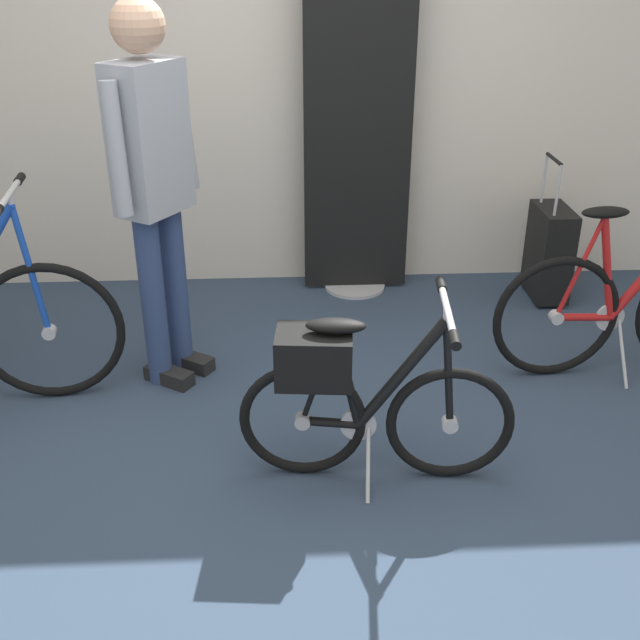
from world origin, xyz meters
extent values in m
plane|color=#2D3D51|center=(0.00, 0.00, 0.00)|extent=(6.90, 6.90, 0.00)
cube|color=silver|center=(0.00, 2.05, 1.35)|extent=(6.90, 0.10, 2.70)
cylinder|color=#B7B7BC|center=(0.43, 1.83, 0.01)|extent=(0.36, 0.36, 0.02)
cube|color=black|center=(0.43, 1.83, 0.95)|extent=(0.60, 0.02, 1.85)
torus|color=black|center=(0.62, 0.01, 0.24)|extent=(0.49, 0.08, 0.49)
cylinder|color=#B7B7BC|center=(0.62, 0.01, 0.24)|extent=(0.06, 0.06, 0.06)
torus|color=black|center=(0.06, 0.06, 0.24)|extent=(0.49, 0.08, 0.49)
cylinder|color=#B7B7BC|center=(0.06, 0.06, 0.24)|extent=(0.06, 0.06, 0.06)
cylinder|color=black|center=(0.17, 0.05, 0.24)|extent=(0.22, 0.06, 0.05)
cylinder|color=black|center=(0.43, 0.03, 0.46)|extent=(0.34, 0.07, 0.48)
cylinder|color=black|center=(0.23, 0.05, 0.43)|extent=(0.13, 0.05, 0.41)
cylinder|color=black|center=(0.17, 0.05, 0.24)|extent=(0.22, 0.04, 0.04)
cylinder|color=black|center=(0.60, 0.02, 0.46)|extent=(0.08, 0.04, 0.44)
cylinder|color=black|center=(0.12, 0.06, 0.44)|extent=(0.15, 0.03, 0.40)
ellipsoid|color=black|center=(0.18, 0.05, 0.66)|extent=(0.23, 0.11, 0.05)
cylinder|color=#B7B7BC|center=(0.58, 0.02, 0.70)|extent=(0.03, 0.03, 0.04)
cylinder|color=#B7B7BC|center=(0.58, 0.02, 0.72)|extent=(0.07, 0.44, 0.03)
cylinder|color=black|center=(0.56, -0.20, 0.72)|extent=(0.04, 0.09, 0.04)
cylinder|color=black|center=(0.60, 0.24, 0.72)|extent=(0.04, 0.09, 0.04)
cylinder|color=#B7B7BC|center=(0.27, 0.04, 0.23)|extent=(0.14, 0.03, 0.14)
cylinder|color=#B7B7BC|center=(0.31, -0.05, 0.11)|extent=(0.03, 0.19, 0.23)
cube|color=black|center=(0.11, 0.06, 0.53)|extent=(0.30, 0.22, 0.20)
torus|color=black|center=(-1.04, 0.69, 0.33)|extent=(0.66, 0.10, 0.66)
cylinder|color=#B7B7BC|center=(-1.04, 0.69, 0.33)|extent=(0.06, 0.06, 0.06)
cylinder|color=#1947B2|center=(-1.07, 0.69, 0.63)|extent=(0.09, 0.04, 0.60)
cylinder|color=#B7B7BC|center=(-1.10, 0.68, 0.95)|extent=(0.03, 0.03, 0.04)
cylinder|color=#B7B7BC|center=(-1.10, 0.68, 0.97)|extent=(0.07, 0.44, 0.03)
cylinder|color=black|center=(-1.13, 0.90, 0.97)|extent=(0.04, 0.09, 0.04)
torus|color=black|center=(1.27, 0.77, 0.31)|extent=(0.61, 0.08, 0.61)
cylinder|color=#B7B7BC|center=(1.27, 0.77, 0.31)|extent=(0.06, 0.05, 0.06)
cylinder|color=red|center=(1.41, 0.78, 0.30)|extent=(0.27, 0.05, 0.05)
cylinder|color=red|center=(1.48, 0.78, 0.54)|extent=(0.15, 0.05, 0.51)
cylinder|color=red|center=(1.41, 0.78, 0.30)|extent=(0.27, 0.04, 0.04)
cylinder|color=red|center=(1.35, 0.77, 0.55)|extent=(0.18, 0.03, 0.49)
ellipsoid|color=black|center=(1.43, 0.78, 0.81)|extent=(0.23, 0.10, 0.05)
cylinder|color=#B7B7BC|center=(1.54, 0.78, 0.29)|extent=(0.14, 0.02, 0.14)
cylinder|color=#B7B7BC|center=(1.59, 0.70, 0.14)|extent=(0.03, 0.19, 0.28)
cylinder|color=navy|center=(-0.59, 0.81, 0.41)|extent=(0.11, 0.11, 0.82)
cube|color=black|center=(-0.55, 0.78, 0.04)|extent=(0.25, 0.21, 0.07)
cylinder|color=navy|center=(-0.51, 0.94, 0.41)|extent=(0.11, 0.11, 0.82)
cube|color=black|center=(-0.47, 0.91, 0.04)|extent=(0.25, 0.21, 0.07)
cube|color=#999EA8|center=(-0.55, 0.87, 1.14)|extent=(0.34, 0.38, 0.64)
cylinder|color=#999EA8|center=(-0.65, 0.69, 1.14)|extent=(0.11, 0.13, 0.54)
cylinder|color=#999EA8|center=(-0.42, 1.04, 1.14)|extent=(0.11, 0.07, 0.54)
sphere|color=tan|center=(-0.55, 0.87, 1.59)|extent=(0.22, 0.22, 0.22)
cube|color=black|center=(1.53, 1.64, 0.28)|extent=(0.18, 0.36, 0.52)
cylinder|color=#B7B7BC|center=(1.48, 1.52, 0.68)|extent=(0.02, 0.02, 0.28)
cylinder|color=#B7B7BC|center=(1.48, 1.75, 0.68)|extent=(0.02, 0.02, 0.28)
cylinder|color=black|center=(1.48, 1.64, 0.82)|extent=(0.02, 0.23, 0.02)
cylinder|color=black|center=(1.58, 1.51, 0.02)|extent=(0.04, 0.02, 0.04)
cylinder|color=black|center=(1.58, 1.77, 0.02)|extent=(0.04, 0.02, 0.04)
camera|label=1|loc=(0.00, -2.40, 1.92)|focal=43.27mm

